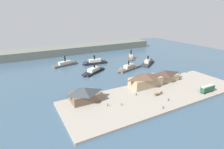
{
  "coord_description": "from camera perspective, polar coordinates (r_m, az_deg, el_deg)",
  "views": [
    {
      "loc": [
        -69.3,
        -93.8,
        47.16
      ],
      "look_at": [
        -7.92,
        17.47,
        2.0
      ],
      "focal_mm": 29.19,
      "sensor_mm": 36.0,
      "label": 1
    }
  ],
  "objects": [
    {
      "name": "ground_plane",
      "position": [
        125.8,
        7.03,
        -2.61
      ],
      "size": [
        320.0,
        320.0,
        0.0
      ],
      "primitive_type": "plane",
      "color": "#385166"
    },
    {
      "name": "quay_promenade",
      "position": [
        110.12,
        13.74,
        -6.05
      ],
      "size": [
        110.0,
        36.0,
        1.2
      ],
      "primitive_type": "cube",
      "color": "gray",
      "rests_on": "ground"
    },
    {
      "name": "seawall_edge",
      "position": [
        122.95,
        8.01,
        -2.94
      ],
      "size": [
        110.0,
        0.8,
        1.0
      ],
      "primitive_type": "cube",
      "color": "slate",
      "rests_on": "ground"
    },
    {
      "name": "ferry_shed_customs_shed",
      "position": [
        98.01,
        -8.58,
        -6.11
      ],
      "size": [
        14.89,
        10.77,
        7.61
      ],
      "color": "brown",
      "rests_on": "quay_promenade"
    },
    {
      "name": "ferry_shed_central_terminal",
      "position": [
        116.84,
        10.5,
        -1.63
      ],
      "size": [
        20.95,
        10.21,
        8.64
      ],
      "color": "#998466",
      "rests_on": "quay_promenade"
    },
    {
      "name": "ferry_shed_east_terminal",
      "position": [
        127.73,
        15.96,
        -0.38
      ],
      "size": [
        21.2,
        8.3,
        7.94
      ],
      "color": "#998466",
      "rests_on": "quay_promenade"
    },
    {
      "name": "street_tram",
      "position": [
        121.26,
        27.74,
        -3.85
      ],
      "size": [
        9.85,
        2.91,
        4.14
      ],
      "color": "#1E4C2D",
      "rests_on": "quay_promenade"
    },
    {
      "name": "horse_cart",
      "position": [
        107.88,
        14.37,
        -5.77
      ],
      "size": [
        5.83,
        1.54,
        1.87
      ],
      "color": "brown",
      "rests_on": "quay_promenade"
    },
    {
      "name": "pedestrian_near_east_shed",
      "position": [
        118.49,
        26.06,
        -4.98
      ],
      "size": [
        0.42,
        0.42,
        1.68
      ],
      "color": "#3D4C42",
      "rests_on": "quay_promenade"
    },
    {
      "name": "pedestrian_at_waters_edge",
      "position": [
        104.96,
        7.59,
        -6.15
      ],
      "size": [
        0.39,
        0.39,
        1.59
      ],
      "color": "#232328",
      "rests_on": "quay_promenade"
    },
    {
      "name": "pedestrian_walking_east",
      "position": [
        102.77,
        17.21,
        -7.46
      ],
      "size": [
        0.44,
        0.44,
        1.76
      ],
      "color": "#33384C",
      "rests_on": "quay_promenade"
    },
    {
      "name": "pedestrian_standing_center",
      "position": [
        93.84,
        2.91,
        -9.24
      ],
      "size": [
        0.43,
        0.43,
        1.73
      ],
      "color": "#6B5B4C",
      "rests_on": "quay_promenade"
    },
    {
      "name": "pedestrian_walking_west",
      "position": [
        94.54,
        15.7,
        -9.85
      ],
      "size": [
        0.38,
        0.38,
        1.52
      ],
      "color": "#232328",
      "rests_on": "quay_promenade"
    },
    {
      "name": "pedestrian_near_cart",
      "position": [
        93.16,
        -1.37,
        -9.44
      ],
      "size": [
        0.43,
        0.43,
        1.75
      ],
      "color": "#4C3D33",
      "rests_on": "quay_promenade"
    },
    {
      "name": "mooring_post_east",
      "position": [
        146.66,
        20.62,
        0.19
      ],
      "size": [
        0.44,
        0.44,
        0.9
      ],
      "primitive_type": "cylinder",
      "color": "black",
      "rests_on": "quay_promenade"
    },
    {
      "name": "mooring_post_center_west",
      "position": [
        152.22,
        22.35,
        0.65
      ],
      "size": [
        0.44,
        0.44,
        0.9
      ],
      "primitive_type": "cylinder",
      "color": "black",
      "rests_on": "quay_promenade"
    },
    {
      "name": "mooring_post_west",
      "position": [
        140.88,
        18.44,
        -0.33
      ],
      "size": [
        0.44,
        0.44,
        0.9
      ],
      "primitive_type": "cylinder",
      "color": "black",
      "rests_on": "quay_promenade"
    },
    {
      "name": "ferry_outer_harbor",
      "position": [
        143.18,
        -6.43,
        0.79
      ],
      "size": [
        24.11,
        17.87,
        9.23
      ],
      "color": "black",
      "rests_on": "ground"
    },
    {
      "name": "ferry_approaching_east",
      "position": [
        168.51,
        -6.22,
        3.74
      ],
      "size": [
        23.65,
        8.45,
        10.03
      ],
      "color": "black",
      "rests_on": "ground"
    },
    {
      "name": "ferry_moored_west",
      "position": [
        186.4,
        6.0,
        5.3
      ],
      "size": [
        11.75,
        17.5,
        10.25
      ],
      "color": "#514C47",
      "rests_on": "ground"
    },
    {
      "name": "ferry_approaching_west",
      "position": [
        172.57,
        11.32,
        3.81
      ],
      "size": [
        23.08,
        18.84,
        10.23
      ],
      "color": "#23282D",
      "rests_on": "ground"
    },
    {
      "name": "ferry_mid_harbor",
      "position": [
        150.81,
        4.48,
        1.79
      ],
      "size": [
        26.84,
        14.16,
        9.74
      ],
      "color": "#514C47",
      "rests_on": "ground"
    },
    {
      "name": "ferry_moored_east",
      "position": [
        169.85,
        -13.72,
        3.37
      ],
      "size": [
        24.88,
        11.1,
        10.66
      ],
      "color": "#514C47",
      "rests_on": "ground"
    },
    {
      "name": "far_headland",
      "position": [
        219.55,
        -10.0,
        7.93
      ],
      "size": [
        180.0,
        24.0,
        8.0
      ],
      "primitive_type": "cube",
      "color": "#60665B",
      "rests_on": "ground"
    }
  ]
}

